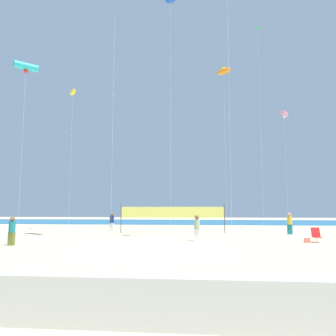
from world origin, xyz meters
name	(u,v)px	position (x,y,z in m)	size (l,w,h in m)	color
ground_plane	(145,249)	(0.00, 0.00, 0.00)	(120.00, 120.00, 0.00)	beige
ocean_band	(184,222)	(0.00, 35.40, 0.00)	(120.00, 20.00, 0.01)	#1E6B99
boardwalk_ledge	(40,299)	(0.00, -11.38, 0.44)	(28.00, 0.44, 0.88)	beige
beachgoer_mustard_shirt	(290,223)	(9.75, 11.06, 0.91)	(0.39, 0.39, 1.70)	#19727A
beachgoer_sage_shirt	(197,227)	(2.53, 4.80, 0.86)	(0.37, 0.37, 1.62)	white
beachgoer_navy_shirt	(112,222)	(-5.10, 12.53, 0.89)	(0.38, 0.38, 1.67)	white
beachgoer_teal_shirt	(12,230)	(-7.74, 1.06, 0.85)	(0.36, 0.36, 1.59)	olive
folding_beach_chair	(316,235)	(9.78, 4.62, 0.47)	(0.52, 0.65, 0.89)	red
volleyball_net	(172,213)	(0.35, 11.42, 1.64)	(8.73, 0.36, 2.40)	#4C4C51
beach_handbag	(307,240)	(9.13, 4.32, 0.14)	(0.35, 0.17, 0.28)	#EA7260
kite_yellow_inflatable	(73,93)	(-9.59, 13.93, 13.24)	(1.16, 1.27, 13.63)	silver
kite_cyan_tube	(26,67)	(-11.15, 7.82, 13.37)	(1.73, 1.67, 13.70)	silver
kite_orange_inflatable	(224,72)	(5.06, 15.07, 15.25)	(1.62, 1.41, 15.72)	silver
kite_pink_tube	(284,114)	(11.57, 19.18, 11.98)	(1.10, 1.44, 12.27)	silver
kite_green_diamond	(258,39)	(8.07, 13.01, 17.39)	(0.60, 0.60, 18.66)	silver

